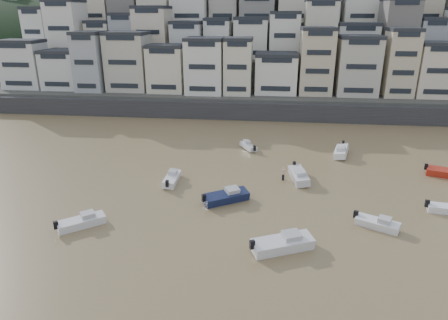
# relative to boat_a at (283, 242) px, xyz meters

# --- Properties ---
(harbor_wall) EXTENTS (140.00, 3.00, 3.50)m
(harbor_wall) POSITION_rel_boat_a_xyz_m (-2.03, 47.34, 0.89)
(harbor_wall) COLOR #38383A
(harbor_wall) RESTS_ON ground
(hillside) EXTENTS (141.04, 66.00, 50.00)m
(hillside) POSITION_rel_boat_a_xyz_m (2.70, 87.18, 12.14)
(hillside) COLOR #4C4C47
(hillside) RESTS_ON ground
(headland) EXTENTS (216.00, 135.00, 53.33)m
(headland) POSITION_rel_boat_a_xyz_m (-107.03, 117.34, -0.85)
(headland) COLOR black
(headland) RESTS_ON ground
(boat_a) EXTENTS (6.63, 4.50, 1.73)m
(boat_a) POSITION_rel_boat_a_xyz_m (0.00, 0.00, 0.00)
(boat_a) COLOR silver
(boat_a) RESTS_ON ground
(boat_b) EXTENTS (4.86, 3.51, 1.28)m
(boat_b) POSITION_rel_boat_a_xyz_m (9.66, 5.21, -0.23)
(boat_b) COLOR silver
(boat_b) RESTS_ON ground
(boat_c) EXTENTS (5.99, 4.74, 1.60)m
(boat_c) POSITION_rel_boat_a_xyz_m (-6.25, 9.28, -0.07)
(boat_c) COLOR #141D40
(boat_c) RESTS_ON ground
(boat_e) EXTENTS (2.92, 6.22, 1.63)m
(boat_e) POSITION_rel_boat_a_xyz_m (2.44, 16.72, -0.05)
(boat_e) COLOR silver
(boat_e) RESTS_ON ground
(boat_f) EXTENTS (1.73, 5.17, 1.40)m
(boat_f) POSITION_rel_boat_a_xyz_m (-13.77, 14.01, -0.16)
(boat_f) COLOR white
(boat_f) RESTS_ON ground
(boat_g) EXTENTS (5.93, 3.62, 1.54)m
(boat_g) POSITION_rel_boat_a_xyz_m (22.14, 19.99, -0.10)
(boat_g) COLOR #A32314
(boat_g) RESTS_ON ground
(boat_h) EXTENTS (3.40, 4.49, 1.19)m
(boat_h) POSITION_rel_boat_a_xyz_m (-4.79, 28.37, -0.27)
(boat_h) COLOR silver
(boat_h) RESTS_ON ground
(boat_i) EXTENTS (3.31, 6.15, 1.60)m
(boat_i) POSITION_rel_boat_a_xyz_m (9.43, 27.06, -0.07)
(boat_i) COLOR white
(boat_i) RESTS_ON ground
(boat_j) EXTENTS (5.06, 4.55, 1.40)m
(boat_j) POSITION_rel_boat_a_xyz_m (-20.28, 1.99, -0.16)
(boat_j) COLOR silver
(boat_j) RESTS_ON ground
(person_pink) EXTENTS (0.44, 0.44, 1.74)m
(person_pink) POSITION_rel_boat_a_xyz_m (0.44, 16.45, 0.01)
(person_pink) COLOR tan
(person_pink) RESTS_ON ground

